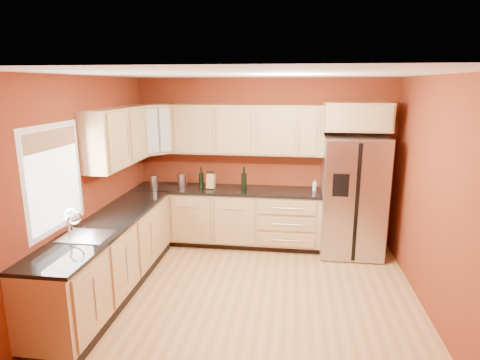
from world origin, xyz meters
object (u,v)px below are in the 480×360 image
object	(u,v)px
refrigerator	(352,196)
soap_dispenser	(314,185)
wine_bottle_a	(201,178)
knife_block	(211,181)
canister_left	(182,180)

from	to	relation	value
refrigerator	soap_dispenser	bearing A→B (deg)	167.70
wine_bottle_a	knife_block	bearing A→B (deg)	-2.61
canister_left	soap_dispenser	world-z (taller)	canister_left
refrigerator	knife_block	world-z (taller)	refrigerator
canister_left	knife_block	distance (m)	0.47
canister_left	refrigerator	bearing A→B (deg)	-2.00
canister_left	wine_bottle_a	world-z (taller)	wine_bottle_a
canister_left	knife_block	bearing A→B (deg)	-4.11
soap_dispenser	refrigerator	bearing A→B (deg)	-12.30
refrigerator	knife_block	xyz separation A→B (m)	(-2.14, 0.06, 0.14)
canister_left	knife_block	xyz separation A→B (m)	(0.47, -0.03, 0.01)
wine_bottle_a	knife_block	distance (m)	0.16
wine_bottle_a	knife_block	xyz separation A→B (m)	(0.15, -0.01, -0.05)
refrigerator	canister_left	size ratio (longest dim) A/B	8.47
refrigerator	canister_left	world-z (taller)	refrigerator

